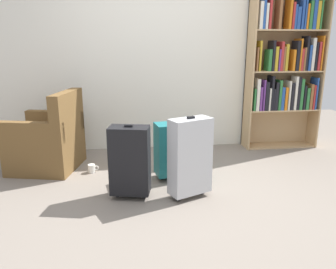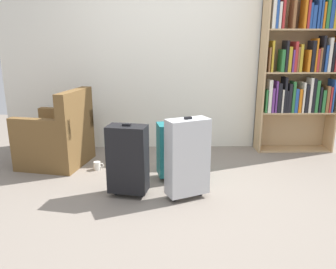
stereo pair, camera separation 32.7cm
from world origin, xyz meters
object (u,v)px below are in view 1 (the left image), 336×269
at_px(armchair, 49,142).
at_px(suitcase_teal, 174,149).
at_px(mug, 92,168).
at_px(suitcase_silver, 190,157).
at_px(bookshelf, 285,66).
at_px(suitcase_black, 130,160).

xyz_separation_m(armchair, suitcase_teal, (1.39, -0.47, 0.01)).
height_order(armchair, suitcase_teal, armchair).
xyz_separation_m(mug, suitcase_silver, (0.98, -0.75, 0.36)).
distance_m(bookshelf, armchair, 3.17).
distance_m(bookshelf, mug, 2.84).
height_order(bookshelf, armchair, bookshelf).
bearing_deg(bookshelf, armchair, -170.77).
distance_m(suitcase_silver, suitcase_teal, 0.50).
distance_m(suitcase_black, suitcase_silver, 0.56).
relative_size(suitcase_black, suitcase_teal, 1.13).
xyz_separation_m(suitcase_black, suitcase_teal, (0.47, 0.42, -0.04)).
distance_m(suitcase_black, suitcase_teal, 0.63).
distance_m(armchair, suitcase_silver, 1.76).
bearing_deg(armchair, suitcase_teal, -18.81).
distance_m(armchair, suitcase_teal, 1.46).
bearing_deg(suitcase_silver, suitcase_black, 172.98).
relative_size(armchair, mug, 7.50).
distance_m(mug, suitcase_teal, 0.97).
bearing_deg(suitcase_teal, suitcase_black, -138.25).
xyz_separation_m(armchair, suitcase_black, (0.92, -0.89, 0.05)).
bearing_deg(armchair, suitcase_black, -44.14).
bearing_deg(armchair, bookshelf, 9.23).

